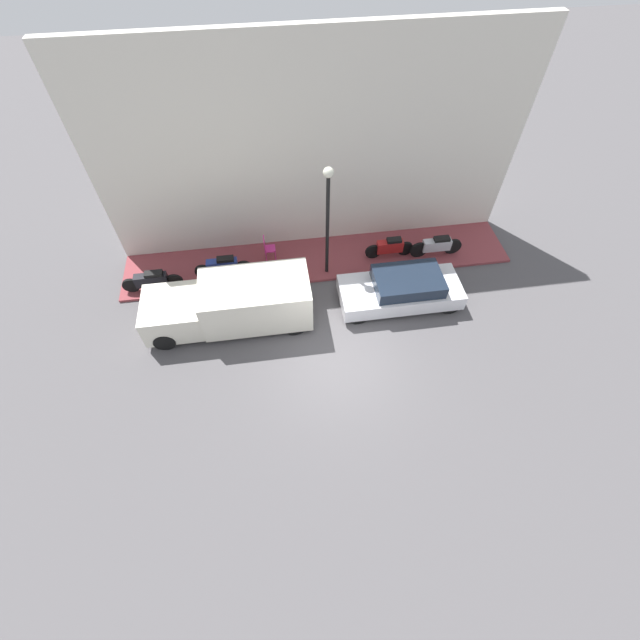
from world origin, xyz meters
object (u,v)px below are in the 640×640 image
(streetlamp, at_px, (328,209))
(motorcycle_blue, at_px, (223,266))
(scooter_silver, at_px, (437,246))
(motorcycle_black, at_px, (152,280))
(delivery_van, at_px, (231,304))
(cafe_chair, at_px, (268,247))
(parked_car, at_px, (402,289))
(motorcycle_red, at_px, (390,247))

(streetlamp, bearing_deg, motorcycle_blue, 84.77)
(scooter_silver, relative_size, streetlamp, 0.46)
(streetlamp, bearing_deg, motorcycle_black, 90.16)
(delivery_van, bearing_deg, motorcycle_black, 57.63)
(scooter_silver, xyz_separation_m, streetlamp, (-0.28, 4.21, 2.36))
(motorcycle_blue, xyz_separation_m, cafe_chair, (0.65, -1.66, 0.11))
(motorcycle_black, relative_size, scooter_silver, 1.05)
(motorcycle_blue, relative_size, streetlamp, 0.48)
(cafe_chair, bearing_deg, motorcycle_black, 103.72)
(streetlamp, xyz_separation_m, cafe_chair, (0.99, 2.07, -2.27))
(motorcycle_black, bearing_deg, scooter_silver, -88.34)
(motorcycle_black, height_order, streetlamp, streetlamp)
(parked_car, height_order, delivery_van, delivery_van)
(parked_car, bearing_deg, motorcycle_blue, 71.40)
(delivery_van, height_order, motorcycle_blue, delivery_van)
(motorcycle_black, bearing_deg, parked_car, -101.17)
(streetlamp, bearing_deg, scooter_silver, -86.13)
(motorcycle_red, relative_size, motorcycle_blue, 0.90)
(parked_car, relative_size, scooter_silver, 2.09)
(streetlamp, distance_m, cafe_chair, 3.23)
(motorcycle_red, bearing_deg, delivery_van, 110.94)
(motorcycle_red, bearing_deg, motorcycle_blue, 91.18)
(parked_car, xyz_separation_m, motorcycle_blue, (2.04, 6.07, -0.04))
(delivery_van, distance_m, motorcycle_red, 6.30)
(motorcycle_red, height_order, cafe_chair, cafe_chair)
(delivery_van, height_order, streetlamp, streetlamp)
(parked_car, xyz_separation_m, cafe_chair, (2.69, 4.41, 0.06))
(delivery_van, distance_m, cafe_chair, 3.08)
(delivery_van, xyz_separation_m, cafe_chair, (2.77, -1.34, -0.23))
(delivery_van, height_order, scooter_silver, delivery_van)
(motorcycle_blue, distance_m, scooter_silver, 7.94)
(motorcycle_blue, bearing_deg, cafe_chair, -68.70)
(parked_car, distance_m, cafe_chair, 5.16)
(streetlamp, bearing_deg, delivery_van, 117.53)
(motorcycle_red, height_order, scooter_silver, scooter_silver)
(motorcycle_blue, bearing_deg, scooter_silver, -90.41)
(motorcycle_blue, bearing_deg, motorcycle_black, 98.30)
(motorcycle_blue, xyz_separation_m, motorcycle_black, (-0.36, 2.46, -0.00))
(delivery_van, xyz_separation_m, motorcycle_red, (2.25, -5.87, -0.34))
(motorcycle_red, bearing_deg, cafe_chair, 83.46)
(motorcycle_black, xyz_separation_m, cafe_chair, (1.01, -4.12, 0.11))
(motorcycle_blue, relative_size, motorcycle_black, 0.98)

